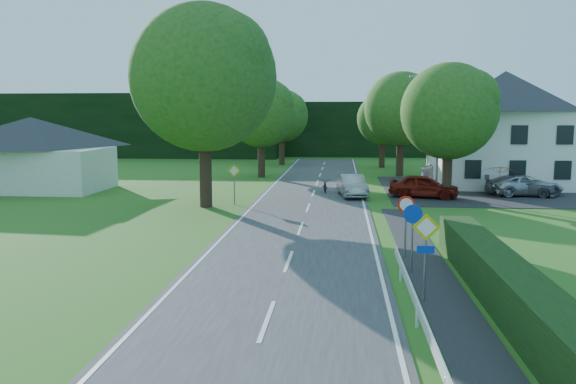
# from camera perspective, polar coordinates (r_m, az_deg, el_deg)

# --- Properties ---
(road) EXTENTS (7.00, 80.00, 0.04)m
(road) POSITION_cam_1_polar(r_m,az_deg,el_deg) (28.48, 1.58, -2.95)
(road) COLOR #363638
(road) RESTS_ON ground
(parking_pad) EXTENTS (14.00, 16.00, 0.04)m
(parking_pad) POSITION_cam_1_polar(r_m,az_deg,el_deg) (42.48, 19.19, 0.19)
(parking_pad) COLOR black
(parking_pad) RESTS_ON ground
(line_edge_left) EXTENTS (0.12, 80.00, 0.01)m
(line_edge_left) POSITION_cam_1_polar(r_m,az_deg,el_deg) (28.87, -4.88, -2.78)
(line_edge_left) COLOR white
(line_edge_left) RESTS_ON road
(line_edge_right) EXTENTS (0.12, 80.00, 0.01)m
(line_edge_right) POSITION_cam_1_polar(r_m,az_deg,el_deg) (28.44, 8.13, -2.99)
(line_edge_right) COLOR white
(line_edge_right) RESTS_ON road
(line_centre) EXTENTS (0.12, 80.00, 0.01)m
(line_centre) POSITION_cam_1_polar(r_m,az_deg,el_deg) (28.47, 1.58, -2.90)
(line_centre) COLOR white
(line_centre) RESTS_ON road
(tree_main) EXTENTS (9.40, 9.40, 11.64)m
(tree_main) POSITION_cam_1_polar(r_m,az_deg,el_deg) (32.87, -8.51, 8.57)
(tree_main) COLOR #1C4C17
(tree_main) RESTS_ON ground
(tree_left_far) EXTENTS (7.00, 7.00, 8.58)m
(tree_left_far) POSITION_cam_1_polar(r_m,az_deg,el_deg) (48.41, -2.74, 6.58)
(tree_left_far) COLOR #1C4C17
(tree_left_far) RESTS_ON ground
(tree_right_far) EXTENTS (7.40, 7.40, 9.09)m
(tree_right_far) POSITION_cam_1_polar(r_m,az_deg,el_deg) (50.18, 11.39, 6.77)
(tree_right_far) COLOR #1C4C17
(tree_right_far) RESTS_ON ground
(tree_left_back) EXTENTS (6.60, 6.60, 8.07)m
(tree_left_back) POSITION_cam_1_polar(r_m,az_deg,el_deg) (60.26, -0.63, 6.59)
(tree_left_back) COLOR #1C4C17
(tree_left_back) RESTS_ON ground
(tree_right_back) EXTENTS (6.20, 6.20, 7.56)m
(tree_right_back) POSITION_cam_1_polar(r_m,az_deg,el_deg) (58.08, 9.58, 6.18)
(tree_right_back) COLOR #1C4C17
(tree_right_back) RESTS_ON ground
(tree_right_mid) EXTENTS (7.00, 7.00, 8.58)m
(tree_right_mid) POSITION_cam_1_polar(r_m,az_deg,el_deg) (36.53, 15.98, 5.88)
(tree_right_mid) COLOR #1C4C17
(tree_right_mid) RESTS_ON ground
(treeline_left) EXTENTS (44.00, 6.00, 8.00)m
(treeline_left) POSITION_cam_1_polar(r_m,az_deg,el_deg) (76.04, -17.80, 6.45)
(treeline_left) COLOR black
(treeline_left) RESTS_ON ground
(treeline_right) EXTENTS (30.00, 5.00, 7.00)m
(treeline_right) POSITION_cam_1_polar(r_m,az_deg,el_deg) (74.19, 10.25, 6.29)
(treeline_right) COLOR black
(treeline_right) RESTS_ON ground
(bungalow_left) EXTENTS (11.00, 6.50, 5.20)m
(bungalow_left) POSITION_cam_1_polar(r_m,az_deg,el_deg) (43.85, -24.54, 3.69)
(bungalow_left) COLOR beige
(bungalow_left) RESTS_ON ground
(house_white) EXTENTS (10.60, 8.40, 8.60)m
(house_white) POSITION_cam_1_polar(r_m,az_deg,el_deg) (45.56, 21.01, 6.14)
(house_white) COLOR white
(house_white) RESTS_ON ground
(streetlight) EXTENTS (2.03, 0.18, 8.00)m
(streetlight) POSITION_cam_1_polar(r_m,az_deg,el_deg) (38.42, 14.80, 6.26)
(streetlight) COLOR slate
(streetlight) RESTS_ON ground
(sign_priority_right) EXTENTS (0.78, 0.09, 2.59)m
(sign_priority_right) POSITION_cam_1_polar(r_m,az_deg,el_deg) (16.46, 13.83, -4.86)
(sign_priority_right) COLOR slate
(sign_priority_right) RESTS_ON ground
(sign_roundabout) EXTENTS (0.64, 0.08, 2.37)m
(sign_roundabout) POSITION_cam_1_polar(r_m,az_deg,el_deg) (19.40, 12.54, -3.28)
(sign_roundabout) COLOR slate
(sign_roundabout) RESTS_ON ground
(sign_speed_limit) EXTENTS (0.64, 0.11, 2.37)m
(sign_speed_limit) POSITION_cam_1_polar(r_m,az_deg,el_deg) (21.33, 11.90, -2.00)
(sign_speed_limit) COLOR slate
(sign_speed_limit) RESTS_ON ground
(sign_priority_left) EXTENTS (0.78, 0.09, 2.44)m
(sign_priority_left) POSITION_cam_1_polar(r_m,az_deg,el_deg) (33.70, -5.49, 1.62)
(sign_priority_left) COLOR slate
(sign_priority_left) RESTS_ON ground
(moving_car) EXTENTS (2.14, 4.47, 1.42)m
(moving_car) POSITION_cam_1_polar(r_m,az_deg,el_deg) (37.07, 6.53, 0.66)
(moving_car) COLOR #A1A1A5
(moving_car) RESTS_ON road
(motorcycle) EXTENTS (0.77, 1.85, 0.95)m
(motorcycle) POSITION_cam_1_polar(r_m,az_deg,el_deg) (38.80, 3.80, 0.66)
(motorcycle) COLOR black
(motorcycle) RESTS_ON road
(parked_car_red) EXTENTS (4.69, 2.82, 1.50)m
(parked_car_red) POSITION_cam_1_polar(r_m,az_deg,el_deg) (37.32, 13.63, 0.60)
(parked_car_red) COLOR maroon
(parked_car_red) RESTS_ON parking_pad
(parked_car_silver_a) EXTENTS (5.24, 2.21, 1.68)m
(parked_car_silver_a) POSITION_cam_1_polar(r_m,az_deg,el_deg) (45.99, 16.50, 1.94)
(parked_car_silver_a) COLOR #A9A9AD
(parked_car_silver_a) RESTS_ON parking_pad
(parked_car_grey) EXTENTS (4.79, 2.89, 1.30)m
(parked_car_grey) POSITION_cam_1_polar(r_m,az_deg,el_deg) (40.22, 22.49, 0.59)
(parked_car_grey) COLOR #55555B
(parked_car_grey) RESTS_ON parking_pad
(parked_car_silver_b) EXTENTS (5.18, 3.19, 1.34)m
(parked_car_silver_b) POSITION_cam_1_polar(r_m,az_deg,el_deg) (40.52, 22.97, 0.64)
(parked_car_silver_b) COLOR #B9B8C0
(parked_car_silver_b) RESTS_ON parking_pad
(parasol) EXTENTS (2.78, 2.81, 2.05)m
(parasol) POSITION_cam_1_polar(r_m,az_deg,el_deg) (39.03, 20.70, 1.03)
(parasol) COLOR #BD3B0F
(parasol) RESTS_ON parking_pad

